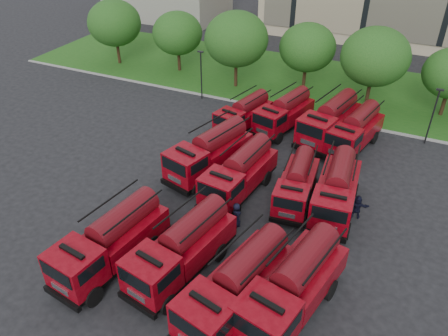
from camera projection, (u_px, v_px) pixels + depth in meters
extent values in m
plane|color=black|center=(217.00, 222.00, 29.57)|extent=(140.00, 140.00, 0.00)
cube|color=#195015|center=(317.00, 84.00, 49.13)|extent=(70.00, 16.00, 0.12)
cube|color=gray|center=(295.00, 113.00, 43.02)|extent=(70.00, 0.30, 0.14)
cylinder|color=#382314|center=(119.00, 53.00, 53.78)|extent=(0.36, 0.36, 2.62)
ellipsoid|color=#154614|center=(114.00, 23.00, 51.71)|extent=(6.30, 6.30, 5.36)
cylinder|color=#382314|center=(179.00, 61.00, 51.82)|extent=(0.36, 0.36, 2.38)
ellipsoid|color=#154614|center=(177.00, 33.00, 49.94)|extent=(5.71, 5.71, 4.86)
cylinder|color=#382314|center=(236.00, 75.00, 47.78)|extent=(0.36, 0.36, 2.80)
ellipsoid|color=#154614|center=(236.00, 39.00, 45.57)|extent=(6.72, 6.72, 5.71)
cylinder|color=#382314|center=(304.00, 79.00, 47.32)|extent=(0.36, 0.36, 2.45)
ellipsoid|color=#154614|center=(307.00, 47.00, 45.39)|extent=(5.88, 5.88, 5.00)
cylinder|color=#382314|center=(368.00, 94.00, 43.67)|extent=(0.36, 0.36, 2.73)
ellipsoid|color=#154614|center=(375.00, 57.00, 41.52)|extent=(6.55, 6.55, 5.57)
cylinder|color=#382314|center=(443.00, 105.00, 42.11)|extent=(0.36, 0.36, 2.27)
cylinder|color=black|center=(201.00, 76.00, 44.62)|extent=(0.14, 0.14, 5.00)
cube|color=black|center=(201.00, 52.00, 43.20)|extent=(0.60, 0.25, 0.12)
cylinder|color=black|center=(432.00, 118.00, 36.95)|extent=(0.14, 0.14, 5.00)
cube|color=black|center=(440.00, 90.00, 35.53)|extent=(0.60, 0.25, 0.12)
cube|color=black|center=(114.00, 254.00, 26.13)|extent=(3.58, 7.92, 0.33)
cube|color=black|center=(62.00, 298.00, 23.47)|extent=(2.74, 0.66, 0.38)
cube|color=maroon|center=(76.00, 267.00, 23.62)|extent=(2.99, 2.76, 2.13)
cube|color=black|center=(56.00, 275.00, 22.50)|extent=(2.28, 0.38, 0.93)
cube|color=maroon|center=(126.00, 232.00, 26.48)|extent=(3.37, 5.35, 1.42)
cylinder|color=#560A11|center=(124.00, 217.00, 25.83)|extent=(2.28, 4.77, 1.64)
cylinder|color=black|center=(62.00, 277.00, 24.79)|extent=(0.55, 1.24, 1.20)
cylinder|color=black|center=(93.00, 296.00, 23.65)|extent=(0.55, 1.24, 1.20)
cylinder|color=black|center=(122.00, 229.00, 28.13)|extent=(0.55, 1.24, 1.20)
cylinder|color=black|center=(152.00, 244.00, 26.99)|extent=(0.55, 1.24, 1.20)
cube|color=black|center=(183.00, 261.00, 25.67)|extent=(3.80, 7.82, 0.32)
cube|color=black|center=(137.00, 305.00, 23.13)|extent=(2.68, 0.76, 0.37)
cube|color=maroon|center=(151.00, 274.00, 23.26)|extent=(3.01, 2.80, 2.09)
cube|color=black|center=(134.00, 282.00, 22.18)|extent=(2.22, 0.47, 0.91)
cube|color=maroon|center=(195.00, 239.00, 25.99)|extent=(3.48, 5.32, 1.39)
cylinder|color=#560A11|center=(194.00, 225.00, 25.35)|extent=(2.41, 4.72, 1.61)
cylinder|color=black|center=(135.00, 283.00, 24.44)|extent=(0.59, 1.23, 1.18)
cylinder|color=black|center=(168.00, 304.00, 23.25)|extent=(0.59, 1.23, 1.18)
cylinder|color=black|center=(188.00, 236.00, 27.62)|extent=(0.59, 1.23, 1.18)
cylinder|color=black|center=(219.00, 252.00, 26.44)|extent=(0.59, 1.23, 1.18)
cube|color=black|center=(238.00, 300.00, 23.31)|extent=(4.19, 8.09, 0.33)
cube|color=maroon|center=(206.00, 318.00, 20.88)|extent=(3.18, 2.97, 2.15)
cube|color=black|center=(188.00, 329.00, 19.80)|extent=(2.27, 0.57, 0.94)
cube|color=maroon|center=(251.00, 274.00, 23.62)|extent=(3.76, 5.55, 1.43)
cylinder|color=#560A11|center=(252.00, 259.00, 22.97)|extent=(2.65, 4.88, 1.65)
cylinder|color=black|center=(184.00, 325.00, 22.14)|extent=(0.65, 1.27, 1.21)
cylinder|color=black|center=(240.00, 268.00, 25.32)|extent=(0.65, 1.27, 1.21)
cylinder|color=black|center=(277.00, 289.00, 24.04)|extent=(0.65, 1.27, 1.21)
cube|color=black|center=(291.00, 300.00, 23.26)|extent=(4.15, 8.17, 0.33)
cube|color=maroon|center=(266.00, 319.00, 20.78)|extent=(3.19, 2.97, 2.18)
cube|color=black|center=(251.00, 331.00, 19.67)|extent=(2.30, 0.55, 0.95)
cube|color=maroon|center=(304.00, 275.00, 23.57)|extent=(3.75, 5.59, 1.45)
cylinder|color=#560A11|center=(306.00, 259.00, 22.91)|extent=(2.62, 4.93, 1.67)
cylinder|color=black|center=(240.00, 327.00, 22.04)|extent=(0.64, 1.28, 1.23)
cylinder|color=black|center=(289.00, 269.00, 25.29)|extent=(0.64, 1.28, 1.23)
cylinder|color=black|center=(330.00, 290.00, 24.01)|extent=(0.64, 1.28, 1.23)
cube|color=black|center=(210.00, 164.00, 34.27)|extent=(4.42, 8.07, 0.33)
cube|color=black|center=(175.00, 187.00, 31.82)|extent=(2.72, 0.97, 0.38)
cube|color=maroon|center=(186.00, 165.00, 31.91)|extent=(3.22, 3.03, 2.14)
cube|color=black|center=(174.00, 167.00, 30.85)|extent=(2.24, 0.65, 0.93)
cube|color=maroon|center=(220.00, 148.00, 34.55)|extent=(3.90, 5.57, 1.43)
cylinder|color=#560A11|center=(220.00, 136.00, 33.90)|extent=(2.78, 4.88, 1.65)
cylinder|color=black|center=(173.00, 175.00, 33.19)|extent=(0.68, 1.26, 1.21)
cylinder|color=black|center=(197.00, 188.00, 31.84)|extent=(0.68, 1.26, 1.21)
cylinder|color=black|center=(214.00, 150.00, 36.26)|extent=(0.68, 1.26, 1.21)
cylinder|color=black|center=(238.00, 160.00, 34.92)|extent=(0.68, 1.26, 1.21)
cube|color=black|center=(239.00, 185.00, 32.03)|extent=(3.29, 7.60, 0.32)
cube|color=black|center=(212.00, 213.00, 29.42)|extent=(2.64, 0.58, 0.37)
cube|color=maroon|center=(221.00, 189.00, 29.59)|extent=(2.84, 2.61, 2.05)
cube|color=black|center=(212.00, 193.00, 28.49)|extent=(2.20, 0.32, 0.89)
cube|color=maroon|center=(247.00, 168.00, 32.37)|extent=(3.14, 5.11, 1.37)
cylinder|color=#560A11|center=(248.00, 155.00, 31.75)|extent=(2.10, 4.58, 1.58)
cylinder|color=black|center=(205.00, 200.00, 30.69)|extent=(0.51, 1.19, 1.16)
cylinder|color=black|center=(235.00, 212.00, 29.63)|extent=(0.51, 1.19, 1.16)
cylinder|color=black|center=(238.00, 169.00, 33.95)|extent=(0.51, 1.19, 1.16)
cylinder|color=black|center=(266.00, 178.00, 32.89)|extent=(0.51, 1.19, 1.16)
cube|color=black|center=(296.00, 194.00, 31.29)|extent=(2.75, 6.57, 0.27)
cube|color=black|center=(286.00, 222.00, 28.77)|extent=(2.29, 0.46, 0.32)
cube|color=maroon|center=(291.00, 200.00, 29.00)|extent=(2.43, 2.23, 1.78)
cube|color=black|center=(288.00, 204.00, 27.97)|extent=(1.91, 0.24, 0.78)
cube|color=maroon|center=(299.00, 178.00, 31.67)|extent=(2.66, 4.40, 1.19)
cylinder|color=#560A11|center=(300.00, 167.00, 31.13)|extent=(1.76, 3.95, 1.37)
cylinder|color=black|center=(273.00, 211.00, 29.76)|extent=(0.42, 1.03, 1.00)
cylinder|color=black|center=(304.00, 218.00, 29.20)|extent=(0.42, 1.03, 1.00)
cylinder|color=black|center=(286.00, 179.00, 32.91)|extent=(0.42, 1.03, 1.00)
cylinder|color=black|center=(314.00, 185.00, 32.35)|extent=(0.42, 1.03, 1.00)
cube|color=black|center=(334.00, 201.00, 30.41)|extent=(2.95, 7.43, 0.31)
cube|color=black|center=(326.00, 236.00, 27.57)|extent=(2.61, 0.46, 0.36)
cube|color=maroon|center=(331.00, 210.00, 27.82)|extent=(2.72, 2.48, 2.02)
cube|color=black|center=(329.00, 215.00, 26.66)|extent=(2.18, 0.22, 0.88)
cube|color=maroon|center=(338.00, 183.00, 30.84)|extent=(2.91, 4.96, 1.35)
cylinder|color=#560A11|center=(341.00, 170.00, 30.22)|extent=(1.89, 4.47, 1.56)
cylinder|color=black|center=(310.00, 222.00, 28.71)|extent=(0.45, 1.17, 1.14)
cylinder|color=black|center=(347.00, 231.00, 28.02)|extent=(0.45, 1.17, 1.14)
cylinder|color=black|center=(322.00, 184.00, 32.27)|extent=(0.45, 1.17, 1.14)
cylinder|color=black|center=(355.00, 191.00, 31.58)|extent=(0.45, 1.17, 1.14)
cube|color=black|center=(244.00, 123.00, 40.22)|extent=(3.54, 6.71, 0.27)
cube|color=black|center=(222.00, 137.00, 38.13)|extent=(2.27, 0.76, 0.32)
cube|color=maroon|center=(229.00, 122.00, 38.21)|extent=(2.65, 2.48, 1.78)
cube|color=black|center=(222.00, 122.00, 37.32)|extent=(1.88, 0.49, 0.78)
cube|color=maroon|center=(250.00, 112.00, 40.46)|extent=(3.16, 4.61, 1.19)
cylinder|color=#560A11|center=(251.00, 102.00, 39.92)|extent=(2.23, 4.05, 1.37)
cylinder|color=black|center=(219.00, 130.00, 39.26)|extent=(0.55, 1.05, 1.01)
cylinder|color=black|center=(237.00, 137.00, 38.18)|extent=(0.55, 1.05, 1.01)
cylinder|color=black|center=(245.00, 114.00, 41.88)|extent=(0.55, 1.05, 1.01)
cylinder|color=black|center=(263.00, 121.00, 40.80)|extent=(0.55, 1.05, 1.01)
cube|color=black|center=(283.00, 122.00, 40.20)|extent=(3.91, 7.28, 0.30)
cube|color=black|center=(261.00, 138.00, 37.96)|extent=(2.46, 0.85, 0.35)
cube|color=maroon|center=(270.00, 121.00, 38.05)|extent=(2.89, 2.71, 1.93)
cube|color=black|center=(263.00, 121.00, 37.08)|extent=(2.03, 0.56, 0.84)
cube|color=maroon|center=(290.00, 111.00, 40.46)|extent=(3.47, 5.01, 1.29)
cylinder|color=#560A11|center=(291.00, 100.00, 39.87)|extent=(2.46, 4.40, 1.48)
cylinder|color=black|center=(257.00, 130.00, 39.19)|extent=(0.60, 1.14, 1.09)
cylinder|color=black|center=(278.00, 138.00, 38.00)|extent=(0.60, 1.14, 1.09)
cylinder|color=black|center=(283.00, 113.00, 42.00)|extent=(0.60, 1.14, 1.09)
cylinder|color=black|center=(304.00, 120.00, 40.80)|extent=(0.60, 1.14, 1.09)
cube|color=black|center=(328.00, 131.00, 38.66)|extent=(4.20, 8.09, 0.33)
cube|color=black|center=(307.00, 150.00, 36.13)|extent=(2.75, 0.89, 0.39)
cube|color=maroon|center=(316.00, 130.00, 36.24)|extent=(3.18, 2.97, 2.15)
cube|color=black|center=(309.00, 131.00, 35.15)|extent=(2.27, 0.57, 0.94)
cube|color=maroon|center=(336.00, 117.00, 38.97)|extent=(3.77, 5.55, 1.43)
cylinder|color=#560A11|center=(338.00, 105.00, 38.32)|extent=(2.65, 4.89, 1.65)
cylinder|color=black|center=(299.00, 141.00, 37.49)|extent=(0.65, 1.27, 1.21)
cylinder|color=black|center=(326.00, 150.00, 36.20)|extent=(0.65, 1.27, 1.21)
cylinder|color=black|center=(325.00, 120.00, 40.67)|extent=(0.65, 1.27, 1.21)
cylinder|color=black|center=(351.00, 128.00, 39.38)|extent=(0.65, 1.27, 1.21)
cube|color=black|center=(353.00, 141.00, 37.34)|extent=(3.82, 7.50, 0.31)
cube|color=black|center=(334.00, 160.00, 34.96)|extent=(2.56, 0.79, 0.36)
cube|color=maroon|center=(343.00, 141.00, 35.07)|extent=(2.93, 2.73, 2.00)
cube|color=black|center=(338.00, 142.00, 34.05)|extent=(2.11, 0.50, 0.87)
cube|color=maroon|center=(360.00, 128.00, 37.63)|extent=(3.45, 5.13, 1.33)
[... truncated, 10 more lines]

